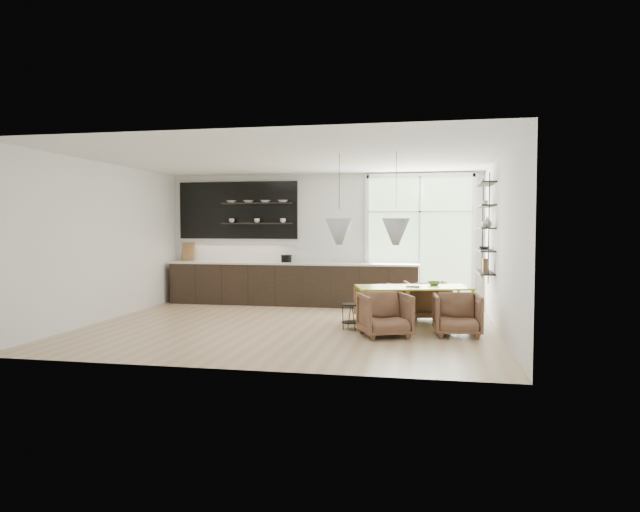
{
  "coord_description": "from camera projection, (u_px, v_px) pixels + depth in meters",
  "views": [
    {
      "loc": [
        2.39,
        -9.49,
        1.74
      ],
      "look_at": [
        0.42,
        0.6,
        1.2
      ],
      "focal_mm": 32.0,
      "sensor_mm": 36.0,
      "label": 1
    }
  ],
  "objects": [
    {
      "name": "table_bowl",
      "position": [
        434.0,
        283.0,
        10.0
      ],
      "size": [
        0.22,
        0.22,
        0.07
      ],
      "primitive_type": "imported",
      "rotation": [
        0.0,
        0.0,
        -0.06
      ],
      "color": "#508A51",
      "rests_on": "dining_table"
    },
    {
      "name": "right_shelving",
      "position": [
        486.0,
        231.0,
        10.27
      ],
      "size": [
        0.26,
        1.22,
        1.9
      ],
      "color": "black",
      "rests_on": "ground"
    },
    {
      "name": "armchair_front_right",
      "position": [
        457.0,
        315.0,
        9.04
      ],
      "size": [
        0.77,
        0.79,
        0.67
      ],
      "primitive_type": "imported",
      "rotation": [
        0.0,
        0.0,
        0.08
      ],
      "color": "brown",
      "rests_on": "ground"
    },
    {
      "name": "armchair_back_left",
      "position": [
        379.0,
        302.0,
        10.5
      ],
      "size": [
        0.99,
        1.0,
        0.67
      ],
      "primitive_type": "imported",
      "rotation": [
        0.0,
        0.0,
        3.67
      ],
      "color": "brown",
      "rests_on": "ground"
    },
    {
      "name": "room",
      "position": [
        333.0,
        241.0,
        10.74
      ],
      "size": [
        7.02,
        6.01,
        2.91
      ],
      "color": "tan",
      "rests_on": "ground"
    },
    {
      "name": "wire_stool",
      "position": [
        352.0,
        313.0,
        9.59
      ],
      "size": [
        0.34,
        0.34,
        0.43
      ],
      "rotation": [
        0.0,
        0.0,
        0.37
      ],
      "color": "black",
      "rests_on": "ground"
    },
    {
      "name": "table_book",
      "position": [
        407.0,
        285.0,
        9.8
      ],
      "size": [
        0.24,
        0.32,
        0.03
      ],
      "primitive_type": "imported",
      "rotation": [
        0.0,
        0.0,
        -0.06
      ],
      "color": "white",
      "rests_on": "dining_table"
    },
    {
      "name": "armchair_back_right",
      "position": [
        427.0,
        300.0,
        10.56
      ],
      "size": [
        0.91,
        0.93,
        0.72
      ],
      "primitive_type": "imported",
      "rotation": [
        0.0,
        0.0,
        3.34
      ],
      "color": "brown",
      "rests_on": "ground"
    },
    {
      "name": "armchair_front_left",
      "position": [
        385.0,
        315.0,
        8.96
      ],
      "size": [
        0.97,
        0.98,
        0.69
      ],
      "primitive_type": "imported",
      "rotation": [
        0.0,
        0.0,
        0.39
      ],
      "color": "brown",
      "rests_on": "ground"
    },
    {
      "name": "dining_table",
      "position": [
        413.0,
        289.0,
        9.79
      ],
      "size": [
        2.08,
        1.32,
        0.7
      ],
      "rotation": [
        0.0,
        0.0,
        0.25
      ],
      "color": "#ADB41E",
      "rests_on": "ground"
    },
    {
      "name": "kitchen_run",
      "position": [
        289.0,
        278.0,
        12.59
      ],
      "size": [
        5.54,
        0.69,
        2.75
      ],
      "color": "black",
      "rests_on": "ground"
    }
  ]
}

